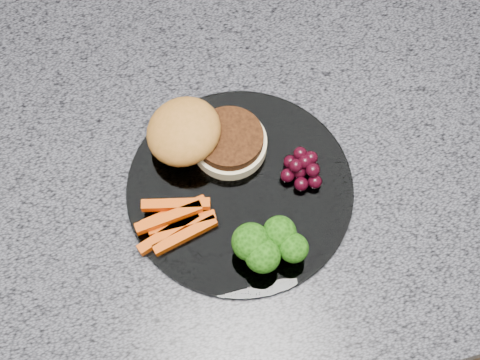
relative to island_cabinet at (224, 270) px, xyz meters
name	(u,v)px	position (x,y,z in m)	size (l,w,h in m)	color
island_cabinet	(224,270)	(0.00, 0.00, 0.00)	(1.20, 0.60, 0.86)	#4F351B
countertop	(216,159)	(0.00, 0.00, 0.45)	(1.20, 0.60, 0.04)	#545660
plate	(240,188)	(0.01, -0.06, 0.47)	(0.26, 0.26, 0.01)	white
burger	(200,137)	(-0.02, 0.01, 0.50)	(0.15, 0.12, 0.05)	#F8E3AE
carrot_sticks	(176,221)	(-0.07, -0.08, 0.48)	(0.09, 0.06, 0.02)	#CC4403
broccoli	(267,245)	(0.02, -0.14, 0.50)	(0.08, 0.06, 0.05)	olive
grape_bunch	(303,168)	(0.09, -0.06, 0.49)	(0.05, 0.05, 0.03)	black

